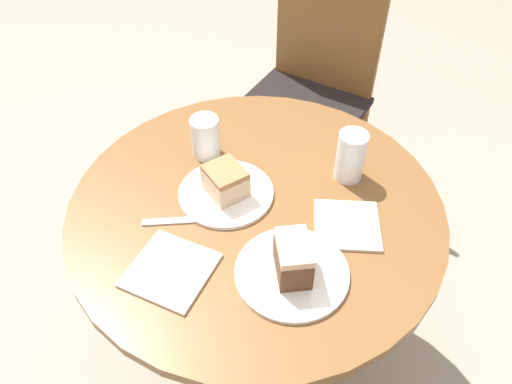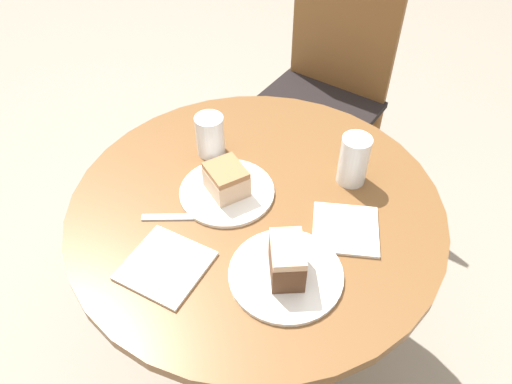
% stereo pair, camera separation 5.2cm
% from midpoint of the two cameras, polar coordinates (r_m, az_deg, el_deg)
% --- Properties ---
extents(ground_plane, '(8.00, 8.00, 0.00)m').
position_cam_midpoint_polar(ground_plane, '(1.81, 0.85, -17.15)').
color(ground_plane, gray).
extents(table, '(0.92, 0.92, 0.72)m').
position_cam_midpoint_polar(table, '(1.37, 1.09, -7.06)').
color(table, brown).
rests_on(table, ground_plane).
extents(chair, '(0.50, 0.47, 0.90)m').
position_cam_midpoint_polar(chair, '(1.99, 8.20, 10.68)').
color(chair, brown).
rests_on(chair, ground_plane).
extents(plate_near, '(0.24, 0.24, 0.01)m').
position_cam_midpoint_polar(plate_near, '(1.24, -2.12, 0.05)').
color(plate_near, white).
rests_on(plate_near, table).
extents(plate_far, '(0.25, 0.25, 0.01)m').
position_cam_midpoint_polar(plate_far, '(1.08, 4.81, -9.38)').
color(plate_far, white).
rests_on(plate_far, table).
extents(cake_slice_near, '(0.13, 0.12, 0.07)m').
position_cam_midpoint_polar(cake_slice_near, '(1.21, -2.17, 1.44)').
color(cake_slice_near, beige).
rests_on(cake_slice_near, plate_near).
extents(cake_slice_far, '(0.11, 0.12, 0.09)m').
position_cam_midpoint_polar(cake_slice_far, '(1.04, 4.97, -7.77)').
color(cake_slice_far, brown).
rests_on(cake_slice_far, plate_far).
extents(glass_lemonade, '(0.07, 0.07, 0.13)m').
position_cam_midpoint_polar(glass_lemonade, '(1.27, 12.21, 3.30)').
color(glass_lemonade, silver).
rests_on(glass_lemonade, table).
extents(glass_water, '(0.08, 0.08, 0.11)m').
position_cam_midpoint_polar(glass_water, '(1.33, -4.15, 6.28)').
color(glass_water, silver).
rests_on(glass_water, table).
extents(napkin_stack, '(0.17, 0.17, 0.01)m').
position_cam_midpoint_polar(napkin_stack, '(1.11, -8.98, -8.35)').
color(napkin_stack, silver).
rests_on(napkin_stack, table).
extents(fork, '(0.16, 0.09, 0.00)m').
position_cam_midpoint_polar(fork, '(1.19, -7.79, -2.90)').
color(fork, silver).
rests_on(fork, table).
extents(napkin_side, '(0.19, 0.19, 0.01)m').
position_cam_midpoint_polar(napkin_side, '(1.18, 11.43, -4.21)').
color(napkin_side, silver).
rests_on(napkin_side, table).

